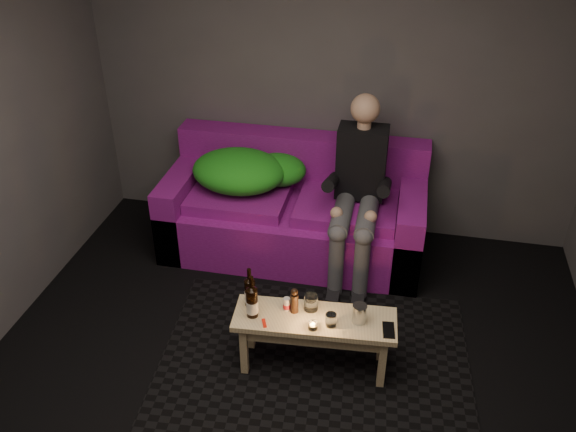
% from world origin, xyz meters
% --- Properties ---
extents(floor, '(4.50, 4.50, 0.00)m').
position_xyz_m(floor, '(0.00, 0.00, 0.00)').
color(floor, black).
rests_on(floor, ground).
extents(room, '(4.50, 4.50, 4.50)m').
position_xyz_m(room, '(0.00, 0.47, 1.64)').
color(room, silver).
rests_on(room, ground).
extents(rug, '(2.14, 1.62, 0.01)m').
position_xyz_m(rug, '(0.16, 0.53, 0.00)').
color(rug, black).
rests_on(rug, floor).
extents(sofa, '(2.07, 0.93, 0.89)m').
position_xyz_m(sofa, '(-0.24, 1.82, 0.32)').
color(sofa, '#791071').
rests_on(sofa, floor).
extents(green_blanket, '(0.91, 0.62, 0.31)m').
position_xyz_m(green_blanket, '(-0.64, 1.81, 0.67)').
color(green_blanket, '#279B1C').
rests_on(green_blanket, sofa).
extents(person, '(0.37, 0.86, 1.38)m').
position_xyz_m(person, '(0.28, 1.65, 0.72)').
color(person, black).
rests_on(person, sofa).
extents(coffee_table, '(1.04, 0.40, 0.42)m').
position_xyz_m(coffee_table, '(0.16, 0.48, 0.34)').
color(coffee_table, tan).
rests_on(coffee_table, rug).
extents(beer_bottle_a, '(0.07, 0.07, 0.28)m').
position_xyz_m(beer_bottle_a, '(-0.27, 0.52, 0.52)').
color(beer_bottle_a, black).
rests_on(beer_bottle_a, coffee_table).
extents(beer_bottle_b, '(0.08, 0.08, 0.30)m').
position_xyz_m(beer_bottle_b, '(-0.23, 0.42, 0.53)').
color(beer_bottle_b, black).
rests_on(beer_bottle_b, coffee_table).
extents(salt_shaker, '(0.05, 0.05, 0.09)m').
position_xyz_m(salt_shaker, '(-0.03, 0.51, 0.46)').
color(salt_shaker, silver).
rests_on(salt_shaker, coffee_table).
extents(pepper_mill, '(0.06, 0.06, 0.14)m').
position_xyz_m(pepper_mill, '(0.02, 0.51, 0.48)').
color(pepper_mill, black).
rests_on(pepper_mill, coffee_table).
extents(tumbler_back, '(0.11, 0.11, 0.11)m').
position_xyz_m(tumbler_back, '(0.12, 0.55, 0.47)').
color(tumbler_back, white).
rests_on(tumbler_back, coffee_table).
extents(tealight, '(0.06, 0.06, 0.04)m').
position_xyz_m(tealight, '(0.16, 0.38, 0.44)').
color(tealight, white).
rests_on(tealight, coffee_table).
extents(tumbler_front, '(0.09, 0.09, 0.08)m').
position_xyz_m(tumbler_front, '(0.27, 0.43, 0.46)').
color(tumbler_front, white).
rests_on(tumbler_front, coffee_table).
extents(steel_cup, '(0.10, 0.10, 0.12)m').
position_xyz_m(steel_cup, '(0.43, 0.50, 0.48)').
color(steel_cup, '#ACAFB2').
rests_on(steel_cup, coffee_table).
extents(smartphone, '(0.09, 0.15, 0.01)m').
position_xyz_m(smartphone, '(0.62, 0.45, 0.42)').
color(smartphone, black).
rests_on(smartphone, coffee_table).
extents(red_lighter, '(0.05, 0.08, 0.01)m').
position_xyz_m(red_lighter, '(-0.14, 0.36, 0.42)').
color(red_lighter, red).
rests_on(red_lighter, coffee_table).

